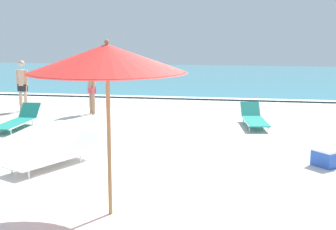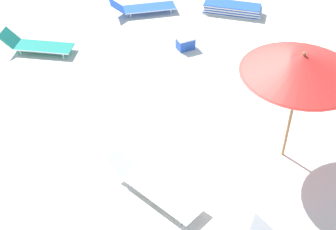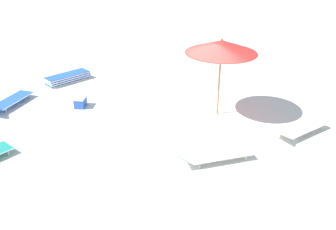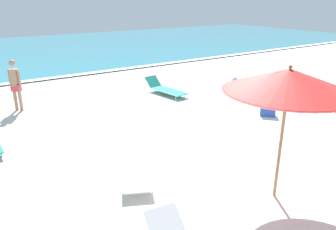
{
  "view_description": "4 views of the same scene",
  "coord_description": "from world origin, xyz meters",
  "px_view_note": "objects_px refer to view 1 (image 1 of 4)",
  "views": [
    {
      "loc": [
        2.07,
        -7.97,
        2.72
      ],
      "look_at": [
        0.34,
        1.76,
        0.96
      ],
      "focal_mm": 50.0,
      "sensor_mm": 36.0,
      "label": 1
    },
    {
      "loc": [
        -7.72,
        -1.29,
        7.2
      ],
      "look_at": [
        -0.41,
        1.0,
        0.85
      ],
      "focal_mm": 50.0,
      "sensor_mm": 36.0,
      "label": 2
    },
    {
      "loc": [
        -7.48,
        7.41,
        5.61
      ],
      "look_at": [
        -0.02,
        0.8,
        0.71
      ],
      "focal_mm": 40.0,
      "sensor_mm": 36.0,
      "label": 3
    },
    {
      "loc": [
        -4.83,
        -4.97,
        3.72
      ],
      "look_at": [
        -0.58,
        1.4,
        0.96
      ],
      "focal_mm": 35.0,
      "sensor_mm": 36.0,
      "label": 4
    }
  ],
  "objects_px": {
    "beach_umbrella": "(107,59)",
    "sun_lounger_mid_beach_solo": "(254,118)",
    "sun_lounger_near_water_right": "(56,156)",
    "beachgoer_wading_adult": "(92,84)",
    "beachgoer_shoreline_child": "(22,83)",
    "sun_lounger_beside_umbrella": "(17,121)",
    "cooler_box": "(325,157)"
  },
  "relations": [
    {
      "from": "sun_lounger_beside_umbrella",
      "to": "beachgoer_shoreline_child",
      "type": "distance_m",
      "value": 3.09
    },
    {
      "from": "beach_umbrella",
      "to": "cooler_box",
      "type": "bearing_deg",
      "value": 41.93
    },
    {
      "from": "sun_lounger_mid_beach_solo",
      "to": "beachgoer_shoreline_child",
      "type": "height_order",
      "value": "beachgoer_shoreline_child"
    },
    {
      "from": "sun_lounger_beside_umbrella",
      "to": "sun_lounger_near_water_right",
      "type": "relative_size",
      "value": 0.94
    },
    {
      "from": "beachgoer_wading_adult",
      "to": "cooler_box",
      "type": "xyz_separation_m",
      "value": [
        6.78,
        -5.14,
        -0.81
      ]
    },
    {
      "from": "beachgoer_wading_adult",
      "to": "beach_umbrella",
      "type": "bearing_deg",
      "value": 159.52
    },
    {
      "from": "sun_lounger_beside_umbrella",
      "to": "sun_lounger_near_water_right",
      "type": "distance_m",
      "value": 4.32
    },
    {
      "from": "beach_umbrella",
      "to": "sun_lounger_near_water_right",
      "type": "distance_m",
      "value": 3.67
    },
    {
      "from": "sun_lounger_near_water_right",
      "to": "beachgoer_shoreline_child",
      "type": "distance_m",
      "value": 7.3
    },
    {
      "from": "sun_lounger_mid_beach_solo",
      "to": "sun_lounger_beside_umbrella",
      "type": "bearing_deg",
      "value": -175.9
    },
    {
      "from": "beach_umbrella",
      "to": "beachgoer_shoreline_child",
      "type": "relative_size",
      "value": 1.49
    },
    {
      "from": "cooler_box",
      "to": "beach_umbrella",
      "type": "bearing_deg",
      "value": 89.43
    },
    {
      "from": "sun_lounger_near_water_right",
      "to": "sun_lounger_mid_beach_solo",
      "type": "xyz_separation_m",
      "value": [
        4.04,
        4.93,
        0.01
      ]
    },
    {
      "from": "beachgoer_shoreline_child",
      "to": "cooler_box",
      "type": "distance_m",
      "value": 10.72
    },
    {
      "from": "sun_lounger_near_water_right",
      "to": "sun_lounger_mid_beach_solo",
      "type": "height_order",
      "value": "sun_lounger_mid_beach_solo"
    },
    {
      "from": "beach_umbrella",
      "to": "sun_lounger_mid_beach_solo",
      "type": "height_order",
      "value": "beach_umbrella"
    },
    {
      "from": "beachgoer_wading_adult",
      "to": "sun_lounger_mid_beach_solo",
      "type": "bearing_deg",
      "value": -143.09
    },
    {
      "from": "beach_umbrella",
      "to": "beachgoer_shoreline_child",
      "type": "bearing_deg",
      "value": 124.08
    },
    {
      "from": "beachgoer_wading_adult",
      "to": "cooler_box",
      "type": "bearing_deg",
      "value": -168.54
    },
    {
      "from": "sun_lounger_near_water_right",
      "to": "beachgoer_shoreline_child",
      "type": "relative_size",
      "value": 1.27
    },
    {
      "from": "sun_lounger_beside_umbrella",
      "to": "beachgoer_wading_adult",
      "type": "distance_m",
      "value": 3.06
    },
    {
      "from": "sun_lounger_mid_beach_solo",
      "to": "cooler_box",
      "type": "relative_size",
      "value": 3.46
    },
    {
      "from": "sun_lounger_near_water_right",
      "to": "sun_lounger_mid_beach_solo",
      "type": "relative_size",
      "value": 1.07
    },
    {
      "from": "sun_lounger_beside_umbrella",
      "to": "beachgoer_shoreline_child",
      "type": "relative_size",
      "value": 1.2
    },
    {
      "from": "beachgoer_shoreline_child",
      "to": "sun_lounger_beside_umbrella",
      "type": "bearing_deg",
      "value": 120.58
    },
    {
      "from": "sun_lounger_beside_umbrella",
      "to": "beachgoer_wading_adult",
      "type": "bearing_deg",
      "value": 62.01
    },
    {
      "from": "cooler_box",
      "to": "sun_lounger_near_water_right",
      "type": "bearing_deg",
      "value": 56.88
    },
    {
      "from": "sun_lounger_near_water_right",
      "to": "cooler_box",
      "type": "relative_size",
      "value": 3.69
    },
    {
      "from": "sun_lounger_near_water_right",
      "to": "beachgoer_wading_adult",
      "type": "relative_size",
      "value": 1.27
    },
    {
      "from": "sun_lounger_beside_umbrella",
      "to": "sun_lounger_near_water_right",
      "type": "bearing_deg",
      "value": -53.22
    },
    {
      "from": "sun_lounger_mid_beach_solo",
      "to": "beachgoer_wading_adult",
      "type": "bearing_deg",
      "value": 159.52
    },
    {
      "from": "sun_lounger_near_water_right",
      "to": "cooler_box",
      "type": "distance_m",
      "value": 5.53
    }
  ]
}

